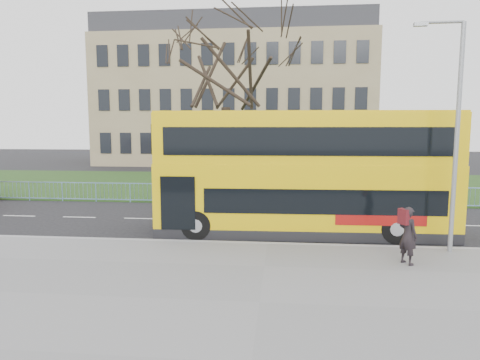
# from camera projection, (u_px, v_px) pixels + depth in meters

# --- Properties ---
(ground) EXTENTS (120.00, 120.00, 0.00)m
(ground) POSITION_uv_depth(u_px,v_px,m) (269.00, 235.00, 16.78)
(ground) COLOR black
(ground) RESTS_ON ground
(pavement) EXTENTS (80.00, 10.50, 0.12)m
(pavement) POSITION_uv_depth(u_px,v_px,m) (259.00, 305.00, 10.11)
(pavement) COLOR slate
(pavement) RESTS_ON ground
(kerb) EXTENTS (80.00, 0.20, 0.14)m
(kerb) POSITION_uv_depth(u_px,v_px,m) (267.00, 244.00, 15.24)
(kerb) COLOR gray
(kerb) RESTS_ON ground
(grass_verge) EXTENTS (80.00, 15.40, 0.08)m
(grass_verge) POSITION_uv_depth(u_px,v_px,m) (275.00, 185.00, 30.90)
(grass_verge) COLOR #1E3613
(grass_verge) RESTS_ON ground
(guard_railing) EXTENTS (40.00, 0.12, 1.10)m
(guard_railing) POSITION_uv_depth(u_px,v_px,m) (273.00, 195.00, 23.23)
(guard_railing) COLOR #6991BB
(guard_railing) RESTS_ON ground
(bare_tree) EXTENTS (8.89, 8.89, 12.70)m
(bare_tree) POSITION_uv_depth(u_px,v_px,m) (226.00, 91.00, 26.15)
(bare_tree) COLOR black
(bare_tree) RESTS_ON grass_verge
(civic_building) EXTENTS (30.00, 15.00, 14.00)m
(civic_building) POSITION_uv_depth(u_px,v_px,m) (237.00, 103.00, 50.96)
(civic_building) COLOR #877756
(civic_building) RESTS_ON ground
(yellow_bus) EXTENTS (11.42, 3.00, 4.76)m
(yellow_bus) POSITION_uv_depth(u_px,v_px,m) (303.00, 170.00, 16.71)
(yellow_bus) COLOR #D5B009
(yellow_bus) RESTS_ON ground
(pedestrian) EXTENTS (0.70, 0.76, 1.75)m
(pedestrian) POSITION_uv_depth(u_px,v_px,m) (408.00, 236.00, 12.82)
(pedestrian) COLOR black
(pedestrian) RESTS_ON pavement
(street_lamp) EXTENTS (1.57, 0.20, 7.41)m
(street_lamp) POSITION_uv_depth(u_px,v_px,m) (454.00, 128.00, 13.70)
(street_lamp) COLOR gray
(street_lamp) RESTS_ON pavement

